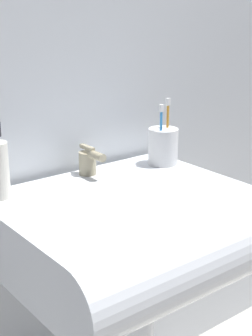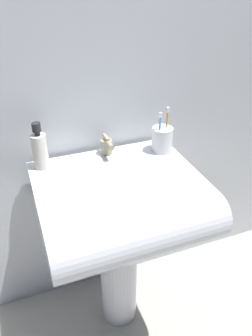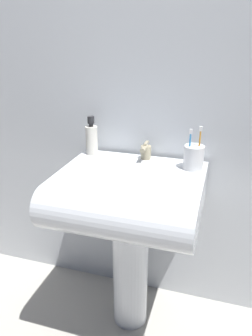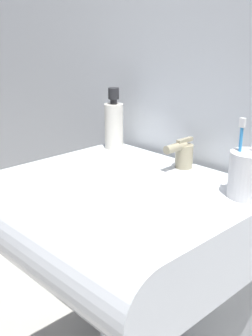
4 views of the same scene
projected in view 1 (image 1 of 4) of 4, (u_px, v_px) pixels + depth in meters
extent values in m
cube|color=silver|center=(59.00, 18.00, 1.31)|extent=(5.00, 0.05, 2.40)
cube|color=white|center=(123.00, 226.00, 1.27)|extent=(0.60, 0.44, 0.17)
cylinder|color=white|center=(186.00, 261.00, 1.10)|extent=(0.60, 0.17, 0.17)
cylinder|color=tan|center=(88.00, 163.00, 1.38)|extent=(0.05, 0.05, 0.06)
cylinder|color=tan|center=(95.00, 155.00, 1.34)|extent=(0.02, 0.07, 0.02)
cube|color=tan|center=(87.00, 148.00, 1.36)|extent=(0.01, 0.06, 0.01)
cylinder|color=white|center=(163.00, 146.00, 1.46)|extent=(0.08, 0.08, 0.10)
cylinder|color=#338CD8|center=(161.00, 136.00, 1.43)|extent=(0.01, 0.01, 0.14)
cube|color=white|center=(161.00, 108.00, 1.40)|extent=(0.01, 0.01, 0.02)
cylinder|color=orange|center=(167.00, 131.00, 1.46)|extent=(0.01, 0.01, 0.15)
cube|color=white|center=(168.00, 102.00, 1.43)|extent=(0.01, 0.01, 0.02)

